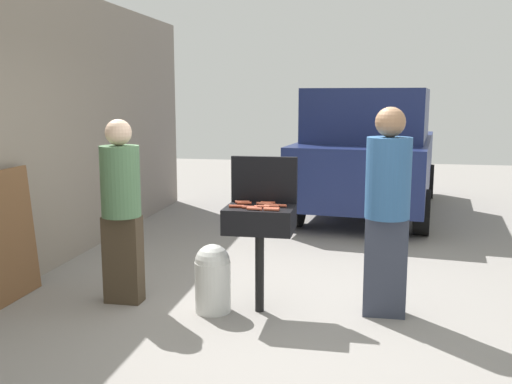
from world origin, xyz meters
The scene contains 22 objects.
ground_plane centered at (0.00, 0.00, 0.00)m, with size 24.00×24.00×0.00m, color gray.
house_wall_side centered at (-2.79, 1.00, 1.56)m, with size 0.24×8.00×3.13m, color gray.
bbq_grill centered at (-0.18, -0.14, 0.81)m, with size 0.60×0.44×0.95m.
grill_lid_open centered at (-0.18, 0.08, 1.16)m, with size 0.60×0.05×0.42m, color black.
hot_dog_0 centered at (-0.05, -0.29, 0.97)m, with size 0.03×0.03×0.13m, color #C6593D.
hot_dog_1 centered at (-0.13, 0.00, 0.97)m, with size 0.03×0.03×0.13m, color #AD4228.
hot_dog_2 centered at (-0.01, -0.11, 0.97)m, with size 0.03×0.03×0.13m, color #B74C33.
hot_dog_3 centered at (-0.37, -0.21, 0.97)m, with size 0.03×0.03×0.13m, color #AD4228.
hot_dog_4 centered at (-0.13, -0.07, 0.97)m, with size 0.03×0.03×0.13m, color #C6593D.
hot_dog_5 centered at (-0.07, -0.15, 0.97)m, with size 0.03×0.03×0.13m, color #C6593D.
hot_dog_6 centered at (-0.33, -0.05, 0.97)m, with size 0.03×0.03×0.13m, color #AD4228.
hot_dog_7 centered at (-0.15, -0.19, 0.97)m, with size 0.03×0.03×0.13m, color #B74C33.
hot_dog_8 centered at (-0.19, -0.29, 0.97)m, with size 0.03×0.03×0.13m, color #C6593D.
hot_dog_9 centered at (-0.05, -0.26, 0.97)m, with size 0.03×0.03×0.13m, color #AD4228.
hot_dog_10 centered at (-0.16, -0.04, 0.97)m, with size 0.03×0.03×0.13m, color #C6593D.
hot_dog_11 centered at (-0.36, 0.00, 0.97)m, with size 0.03×0.03×0.13m, color #C6593D.
hot_dog_12 centered at (-0.25, -0.24, 0.97)m, with size 0.03×0.03×0.13m, color #B74C33.
propane_tank centered at (-0.58, -0.22, 0.32)m, with size 0.32×0.32×0.62m.
person_left centered at (-1.47, -0.14, 0.93)m, with size 0.36×0.36×1.71m.
person_right centered at (0.92, -0.02, 0.99)m, with size 0.38×0.38×1.82m.
parked_minivan centered at (0.78, 4.71, 1.03)m, with size 2.45×4.59×2.02m.
leaning_board centered at (-2.54, -0.33, 0.62)m, with size 0.03×0.90×1.24m, color brown.
Camera 1 is at (0.73, -5.02, 1.91)m, focal length 40.69 mm.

